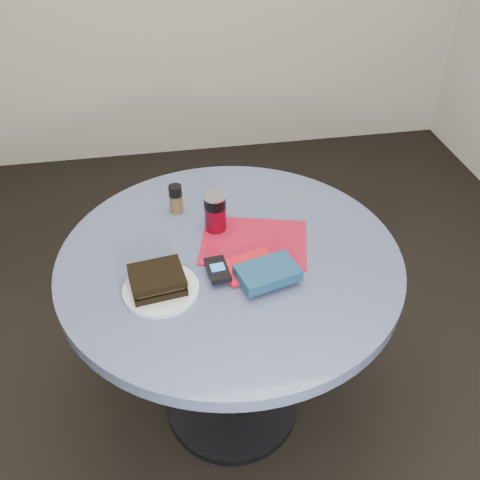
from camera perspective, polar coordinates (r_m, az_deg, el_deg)
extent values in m
plane|color=black|center=(2.12, -0.84, -17.29)|extent=(4.00, 4.00, 0.00)
cylinder|color=black|center=(2.10, -0.84, -17.06)|extent=(0.48, 0.48, 0.03)
cylinder|color=black|center=(1.82, -0.95, -10.74)|extent=(0.11, 0.11, 0.68)
cylinder|color=#424D6D|center=(1.57, -1.08, -2.12)|extent=(1.00, 1.00, 0.04)
cylinder|color=silver|center=(1.45, -8.42, -5.24)|extent=(0.22, 0.22, 0.01)
cube|color=black|center=(1.44, -8.76, -4.66)|extent=(0.16, 0.14, 0.02)
cube|color=#312712|center=(1.43, -8.82, -4.22)|extent=(0.14, 0.12, 0.01)
cube|color=black|center=(1.42, -8.88, -3.77)|extent=(0.16, 0.14, 0.02)
cylinder|color=#5B0414|center=(1.62, -2.63, 2.32)|extent=(0.08, 0.08, 0.08)
cylinder|color=black|center=(1.59, -2.70, 4.04)|extent=(0.09, 0.09, 0.03)
cylinder|color=silver|center=(1.58, -2.72, 4.65)|extent=(0.09, 0.09, 0.01)
cylinder|color=brown|center=(1.72, -6.81, 3.89)|extent=(0.05, 0.05, 0.06)
cylinder|color=black|center=(1.69, -6.93, 5.24)|extent=(0.05, 0.05, 0.03)
cube|color=maroon|center=(1.59, 1.50, -0.25)|extent=(0.36, 0.30, 0.01)
cube|color=red|center=(1.49, 1.00, -2.87)|extent=(0.18, 0.14, 0.01)
cube|color=navy|center=(1.44, 2.96, -3.51)|extent=(0.18, 0.14, 0.03)
cube|color=black|center=(1.46, -2.40, -3.18)|extent=(0.07, 0.10, 0.02)
cube|color=blue|center=(1.46, -2.41, -2.91)|extent=(0.04, 0.04, 0.00)
ellipsoid|color=black|center=(1.45, 2.90, -4.66)|extent=(0.04, 0.04, 0.02)
ellipsoid|color=black|center=(1.47, 4.92, -4.17)|extent=(0.04, 0.04, 0.02)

